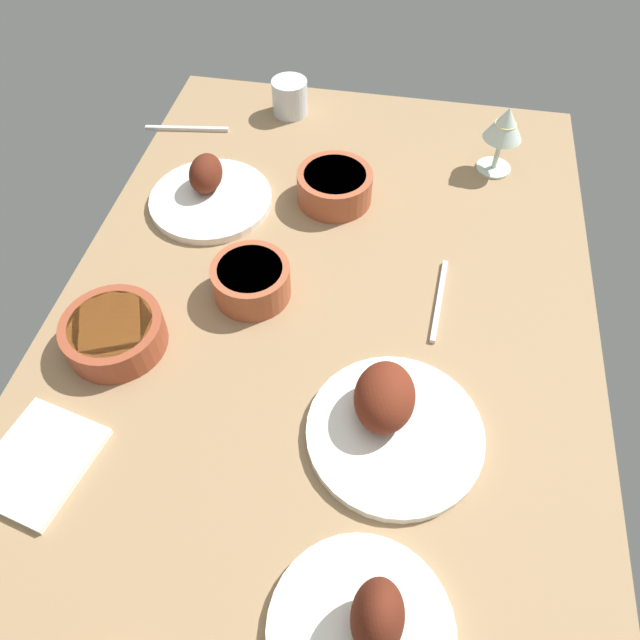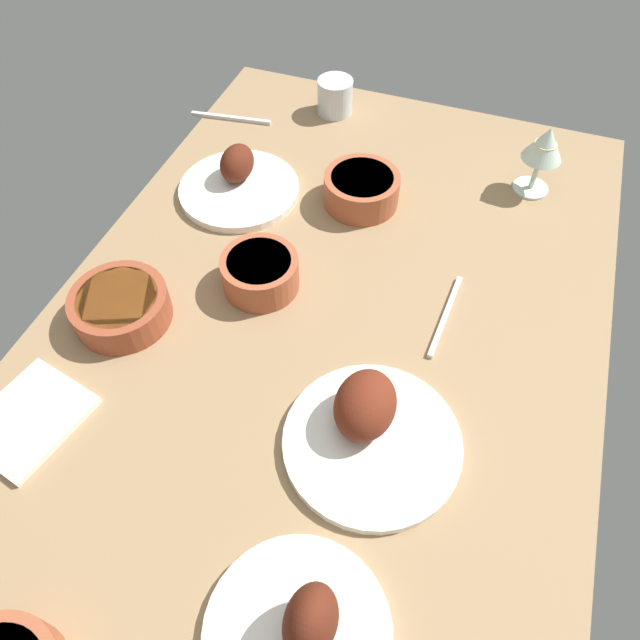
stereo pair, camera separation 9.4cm
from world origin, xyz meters
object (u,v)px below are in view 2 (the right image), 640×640
at_px(bowl_pasta, 361,189).
at_px(folded_napkin, 29,418).
at_px(water_tumbler, 335,96).
at_px(plate_near_viewer, 369,427).
at_px(spoon_loose, 446,316).
at_px(plate_far_side, 302,628).
at_px(wine_glass, 545,147).
at_px(plate_center_main, 239,182).
at_px(bowl_soup, 120,306).
at_px(fork_loose, 231,118).
at_px(bowl_potatoes, 260,272).

relative_size(bowl_pasta, folded_napkin, 0.92).
bearing_deg(water_tumbler, plate_near_viewer, -157.76).
bearing_deg(bowl_pasta, spoon_loose, -136.07).
bearing_deg(plate_far_side, folded_napkin, 75.14).
distance_m(wine_glass, folded_napkin, 0.99).
relative_size(plate_center_main, bowl_soup, 1.50).
bearing_deg(spoon_loose, fork_loose, -120.64).
relative_size(plate_near_viewer, fork_loose, 1.38).
bearing_deg(fork_loose, plate_far_side, 111.50).
distance_m(wine_glass, spoon_loose, 0.40).
height_order(plate_near_viewer, bowl_soup, plate_near_viewer).
relative_size(bowl_potatoes, water_tumbler, 1.67).
xyz_separation_m(plate_far_side, bowl_pasta, (0.75, 0.16, 0.00)).
bearing_deg(water_tumbler, bowl_soup, 168.75).
relative_size(plate_far_side, water_tumbler, 2.80).
bearing_deg(fork_loose, folded_napkin, 85.18).
distance_m(water_tumbler, folded_napkin, 0.91).
bearing_deg(bowl_potatoes, bowl_pasta, -20.21).
bearing_deg(bowl_pasta, fork_loose, 65.04).
bearing_deg(folded_napkin, bowl_pasta, -26.66).
height_order(bowl_potatoes, folded_napkin, bowl_potatoes).
relative_size(plate_far_side, bowl_potatoes, 1.68).
distance_m(plate_near_viewer, folded_napkin, 0.49).
distance_m(bowl_soup, wine_glass, 0.81).
bearing_deg(bowl_soup, plate_far_side, -127.35).
relative_size(plate_center_main, wine_glass, 1.69).
relative_size(plate_far_side, plate_center_main, 0.93).
relative_size(plate_far_side, spoon_loose, 1.23).
xyz_separation_m(plate_near_viewer, fork_loose, (0.64, 0.52, -0.02)).
bearing_deg(plate_far_side, plate_near_viewer, 0.49).
bearing_deg(bowl_pasta, plate_near_viewer, -161.47).
bearing_deg(folded_napkin, plate_center_main, -7.30).
relative_size(plate_center_main, bowl_pasta, 1.63).
xyz_separation_m(bowl_potatoes, folded_napkin, (-0.36, 0.21, -0.03)).
bearing_deg(plate_near_viewer, spoon_loose, -13.03).
bearing_deg(bowl_pasta, water_tumbler, 28.26).
bearing_deg(wine_glass, bowl_potatoes, 135.78).
bearing_deg(plate_near_viewer, bowl_soup, 80.94).
xyz_separation_m(plate_near_viewer, plate_center_main, (0.43, 0.40, -0.01)).
relative_size(bowl_potatoes, bowl_soup, 0.83).
bearing_deg(spoon_loose, plate_near_viewer, -9.36).
bearing_deg(bowl_soup, water_tumbler, -11.25).
height_order(plate_far_side, fork_loose, plate_far_side).
bearing_deg(plate_far_side, bowl_soup, 52.65).
distance_m(fork_loose, spoon_loose, 0.70).
relative_size(plate_center_main, water_tumbler, 3.00).
relative_size(bowl_soup, wine_glass, 1.13).
xyz_separation_m(plate_center_main, spoon_loose, (-0.18, -0.46, -0.02)).
relative_size(wine_glass, folded_napkin, 0.89).
bearing_deg(bowl_pasta, plate_far_side, -167.74).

